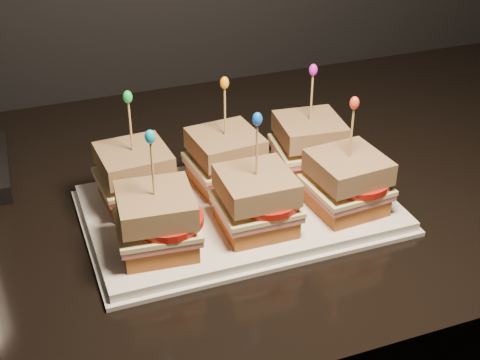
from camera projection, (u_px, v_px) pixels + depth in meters
name	position (u px, v px, depth m)	size (l,w,h in m)	color
granite_slab	(128.00, 210.00, 0.95)	(2.21, 0.75, 0.04)	black
platter	(240.00, 209.00, 0.90)	(0.40, 0.25, 0.02)	white
platter_rim	(240.00, 213.00, 0.90)	(0.41, 0.26, 0.01)	white
sandwich_0_bread_bot	(137.00, 193.00, 0.90)	(0.09, 0.09, 0.02)	brown
sandwich_0_ham	(136.00, 182.00, 0.89)	(0.09, 0.09, 0.01)	#C96A6D
sandwich_0_cheese	(135.00, 178.00, 0.89)	(0.10, 0.09, 0.01)	beige
sandwich_0_tomato	(145.00, 174.00, 0.88)	(0.09, 0.09, 0.01)	#B0180E
sandwich_0_bread_top	(134.00, 160.00, 0.87)	(0.09, 0.09, 0.03)	#4D250E
sandwich_0_pick	(131.00, 129.00, 0.85)	(0.00, 0.00, 0.09)	tan
sandwich_0_frill	(128.00, 97.00, 0.83)	(0.01, 0.01, 0.02)	green
sandwich_1_bread_bot	(226.00, 176.00, 0.94)	(0.09, 0.09, 0.02)	brown
sandwich_1_ham	(226.00, 166.00, 0.93)	(0.09, 0.09, 0.01)	#C96A6D
sandwich_1_cheese	(226.00, 161.00, 0.92)	(0.10, 0.09, 0.01)	beige
sandwich_1_tomato	(235.00, 157.00, 0.92)	(0.09, 0.09, 0.01)	#B0180E
sandwich_1_bread_top	(225.00, 144.00, 0.91)	(0.09, 0.09, 0.03)	#4D250E
sandwich_1_pick	(225.00, 114.00, 0.89)	(0.00, 0.00, 0.09)	tan
sandwich_1_frill	(225.00, 83.00, 0.86)	(0.01, 0.01, 0.02)	orange
sandwich_2_bread_bot	(308.00, 160.00, 0.97)	(0.09, 0.09, 0.02)	brown
sandwich_2_ham	(308.00, 150.00, 0.97)	(0.09, 0.09, 0.01)	#C96A6D
sandwich_2_cheese	(309.00, 146.00, 0.96)	(0.10, 0.09, 0.01)	beige
sandwich_2_tomato	(318.00, 142.00, 0.96)	(0.09, 0.09, 0.01)	#B0180E
sandwich_2_bread_top	(310.00, 129.00, 0.95)	(0.09, 0.09, 0.03)	#4D250E
sandwich_2_pick	(311.00, 100.00, 0.93)	(0.00, 0.00, 0.09)	tan
sandwich_2_frill	(313.00, 70.00, 0.90)	(0.01, 0.01, 0.02)	#BD1DC0
sandwich_3_bread_bot	(158.00, 240.00, 0.81)	(0.09, 0.09, 0.02)	brown
sandwich_3_ham	(157.00, 229.00, 0.80)	(0.09, 0.09, 0.01)	#C96A6D
sandwich_3_cheese	(157.00, 224.00, 0.79)	(0.10, 0.09, 0.01)	beige
sandwich_3_tomato	(168.00, 220.00, 0.79)	(0.09, 0.09, 0.01)	#B0180E
sandwich_3_bread_top	(155.00, 205.00, 0.78)	(0.09, 0.09, 0.03)	#4D250E
sandwich_3_pick	(153.00, 172.00, 0.76)	(0.00, 0.00, 0.09)	tan
sandwich_3_frill	(150.00, 137.00, 0.73)	(0.01, 0.01, 0.02)	#1291BA
sandwich_4_bread_bot	(256.00, 219.00, 0.84)	(0.09, 0.09, 0.02)	brown
sandwich_4_ham	(256.00, 208.00, 0.84)	(0.09, 0.09, 0.01)	#C96A6D
sandwich_4_cheese	(256.00, 204.00, 0.83)	(0.10, 0.09, 0.01)	beige
sandwich_4_tomato	(267.00, 199.00, 0.83)	(0.09, 0.09, 0.01)	#B0180E
sandwich_4_bread_top	(256.00, 185.00, 0.82)	(0.09, 0.09, 0.03)	#4D250E
sandwich_4_pick	(257.00, 153.00, 0.80)	(0.00, 0.00, 0.09)	tan
sandwich_4_frill	(257.00, 119.00, 0.77)	(0.01, 0.01, 0.02)	blue
sandwich_5_bread_bot	(345.00, 200.00, 0.88)	(0.09, 0.09, 0.02)	brown
sandwich_5_ham	(346.00, 189.00, 0.87)	(0.09, 0.09, 0.01)	#C96A6D
sandwich_5_cheese	(347.00, 185.00, 0.87)	(0.10, 0.09, 0.01)	beige
sandwich_5_tomato	(357.00, 181.00, 0.87)	(0.09, 0.09, 0.01)	#B0180E
sandwich_5_bread_top	(348.00, 167.00, 0.86)	(0.09, 0.09, 0.03)	#4D250E
sandwich_5_pick	(351.00, 136.00, 0.83)	(0.00, 0.00, 0.09)	tan
sandwich_5_frill	(354.00, 103.00, 0.81)	(0.01, 0.01, 0.02)	#EC4125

